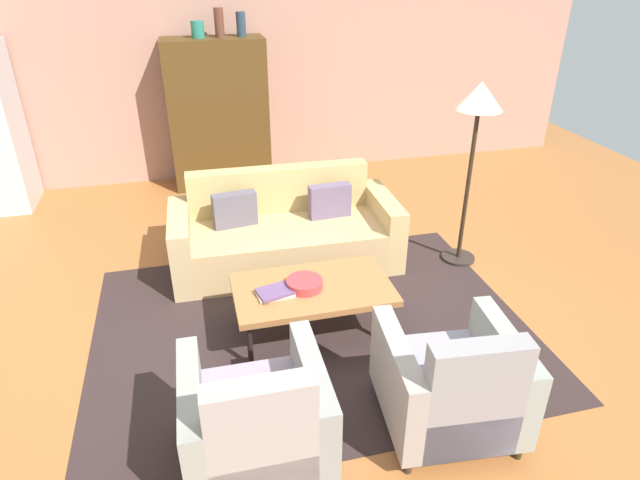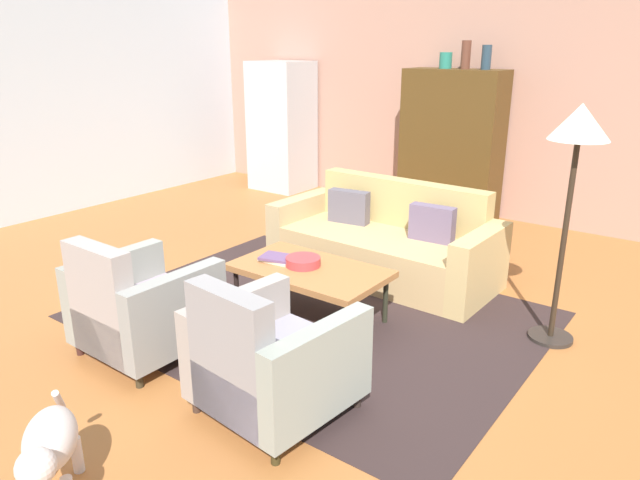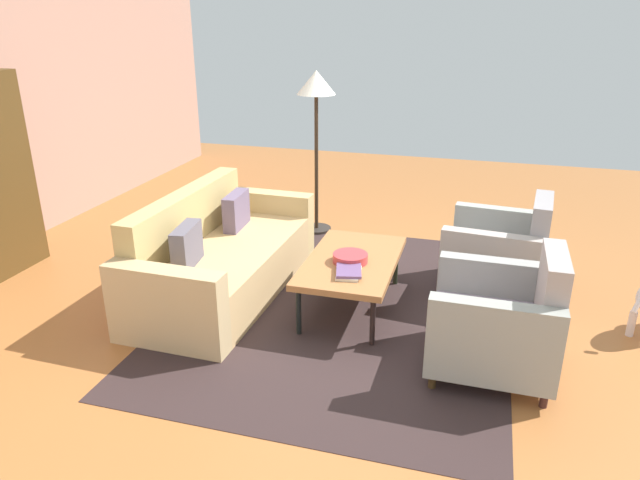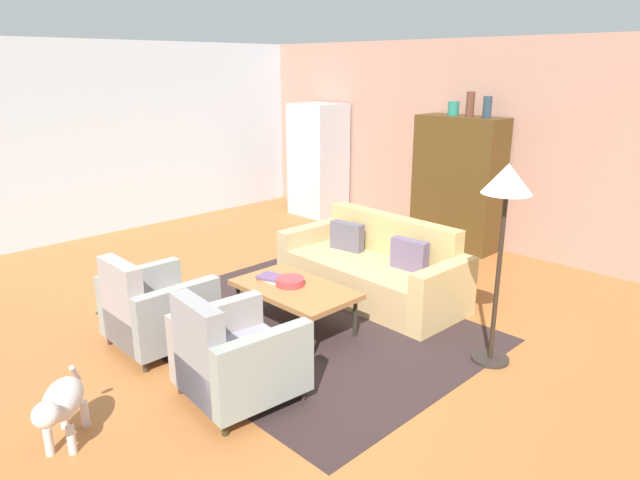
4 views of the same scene
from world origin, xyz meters
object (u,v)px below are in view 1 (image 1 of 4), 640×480
coffee_table (313,291)px  vase_tall (198,29)px  armchair_right (453,387)px  book_stack (275,293)px  cabinet (218,114)px  couch (284,233)px  armchair_left (257,425)px  floor_lamp (478,114)px  vase_small (241,24)px  vase_round (219,22)px  fruit_bowl (305,284)px

coffee_table → vase_tall: size_ratio=6.41×
armchair_right → vase_tall: vase_tall is taller
book_stack → cabinet: size_ratio=0.16×
couch → armchair_left: (-0.60, -2.35, 0.06)m
couch → floor_lamp: (1.66, -0.41, 1.16)m
coffee_table → vase_small: bearing=90.7°
armchair_left → vase_tall: (0.06, 4.54, 1.55)m
cabinet → armchair_left: bearing=-92.7°
armchair_left → vase_round: (0.31, 4.54, 1.62)m
couch → book_stack: bearing=77.7°
vase_tall → floor_lamp: bearing=-49.7°
cabinet → floor_lamp: 3.35m
vase_tall → vase_round: (0.25, 0.00, 0.07)m
coffee_table → vase_tall: vase_tall is taller
armchair_right → vase_small: (-0.63, 4.54, 1.59)m
armchair_right → floor_lamp: (1.06, 1.95, 1.10)m
armchair_right → armchair_left: bearing=-174.4°
armchair_right → vase_tall: 4.93m
vase_tall → floor_lamp: size_ratio=0.11×
couch → vase_tall: size_ratio=11.33×
couch → cabinet: (-0.39, 2.19, 0.61)m
couch → cabinet: bearing=-78.6°
fruit_bowl → floor_lamp: bearing=24.4°
coffee_table → armchair_right: size_ratio=1.36×
coffee_table → vase_small: 3.71m
floor_lamp → vase_tall: bearing=130.3°
couch → book_stack: 1.28m
fruit_bowl → vase_tall: bearing=98.0°
couch → fruit_bowl: bearing=88.2°
vase_tall → cabinet: bearing=1.8°
vase_round → fruit_bowl: bearing=-86.2°
armchair_right → fruit_bowl: (-0.66, 1.17, 0.12)m
coffee_table → vase_round: vase_round is taller
coffee_table → fruit_bowl: fruit_bowl is taller
couch → fruit_bowl: couch is taller
armchair_right → vase_small: size_ratio=3.24×
fruit_bowl → vase_round: (-0.23, 3.37, 1.50)m
vase_small → floor_lamp: (1.70, -2.59, -0.49)m
couch → coffee_table: (-0.00, -1.19, 0.10)m
book_stack → floor_lamp: (1.95, 0.82, 0.99)m
book_stack → vase_round: vase_round is taller
couch → armchair_right: bearing=105.5°
fruit_bowl → floor_lamp: floor_lamp is taller
vase_small → floor_lamp: size_ratio=0.16×
armchair_left → book_stack: bearing=75.5°
coffee_table → book_stack: 0.30m
book_stack → vase_small: bearing=85.7°
coffee_table → armchair_left: (-0.60, -1.17, -0.05)m
coffee_table → fruit_bowl: size_ratio=4.36×
floor_lamp → coffee_table: bearing=-154.8°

